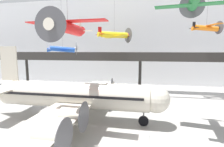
% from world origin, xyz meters
% --- Properties ---
extents(ground_plane, '(260.00, 260.00, 0.00)m').
position_xyz_m(ground_plane, '(0.00, 0.00, 0.00)').
color(ground_plane, '#9E9B96').
extents(hangar_back_wall, '(140.00, 3.00, 24.46)m').
position_xyz_m(hangar_back_wall, '(0.00, 34.77, 12.23)').
color(hangar_back_wall, silver).
rests_on(hangar_back_wall, ground).
extents(mezzanine_walkway, '(110.00, 3.20, 9.30)m').
position_xyz_m(mezzanine_walkway, '(0.00, 23.96, 7.66)').
color(mezzanine_walkway, '#2D2B28').
rests_on(mezzanine_walkway, ground).
extents(airliner_silver_main, '(26.34, 29.83, 10.31)m').
position_xyz_m(airliner_silver_main, '(-8.58, 5.11, 3.58)').
color(airliner_silver_main, beige).
rests_on(airliner_silver_main, ground).
extents(suspended_plane_red_highwing, '(9.00, 7.33, 10.14)m').
position_xyz_m(suspended_plane_red_highwing, '(-7.16, 1.14, 12.24)').
color(suspended_plane_red_highwing, red).
extents(suspended_plane_orange_highwing, '(6.06, 7.18, 7.78)m').
position_xyz_m(suspended_plane_orange_highwing, '(12.78, 20.97, 14.09)').
color(suspended_plane_orange_highwing, orange).
extents(suspended_plane_yellow_lowwing, '(8.12, 8.78, 9.16)m').
position_xyz_m(suspended_plane_yellow_lowwing, '(-5.90, 22.93, 13.17)').
color(suspended_plane_yellow_lowwing, yellow).
extents(suspended_plane_blue_trainer, '(5.95, 6.82, 11.59)m').
position_xyz_m(suspended_plane_blue_trainer, '(-14.64, 14.88, 9.91)').
color(suspended_plane_blue_trainer, '#1E4CAD').
extents(stanchion_barrier, '(0.36, 0.36, 1.08)m').
position_xyz_m(stanchion_barrier, '(1.74, 0.50, 0.33)').
color(stanchion_barrier, '#B2B5BA').
rests_on(stanchion_barrier, ground).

